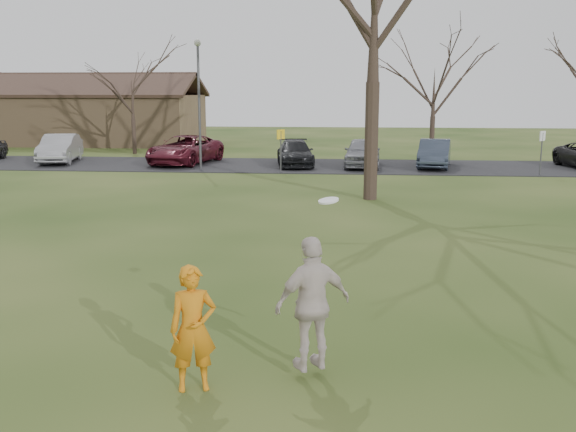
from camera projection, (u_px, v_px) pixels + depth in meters
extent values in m
plane|color=#1E380F|center=(262.00, 375.00, 9.05)|extent=(120.00, 120.00, 0.00)
cube|color=black|center=(325.00, 166.00, 33.47)|extent=(62.00, 6.50, 0.04)
imported|color=orange|center=(193.00, 329.00, 8.49)|extent=(0.71, 0.57, 1.70)
imported|color=#97979C|center=(60.00, 148.00, 34.77)|extent=(2.52, 4.83, 1.51)
imported|color=#531320|center=(185.00, 150.00, 34.21)|extent=(3.59, 5.78, 1.49)
imported|color=black|center=(295.00, 153.00, 33.30)|extent=(2.38, 4.63, 1.29)
imported|color=gray|center=(362.00, 152.00, 32.77)|extent=(1.96, 4.42, 1.48)
imported|color=#2F3847|center=(434.00, 153.00, 32.59)|extent=(2.21, 4.46, 1.41)
imported|color=beige|center=(313.00, 304.00, 8.79)|extent=(1.19, 0.94, 1.88)
cylinder|color=white|center=(328.00, 201.00, 8.42)|extent=(0.27, 0.27, 0.09)
cube|color=#8C6D4C|center=(62.00, 119.00, 47.63)|extent=(20.00, 8.00, 3.50)
cube|color=#33231C|center=(46.00, 85.00, 45.14)|extent=(20.60, 4.40, 1.78)
cube|color=#33231C|center=(71.00, 85.00, 49.14)|extent=(20.60, 4.40, 1.78)
cube|color=#38281E|center=(59.00, 75.00, 47.01)|extent=(20.60, 0.45, 0.20)
cylinder|color=#47474C|center=(199.00, 109.00, 30.99)|extent=(0.12, 0.12, 6.00)
sphere|color=beige|center=(198.00, 43.00, 30.38)|extent=(0.34, 0.34, 0.34)
cylinder|color=#47474C|center=(281.00, 152.00, 30.53)|extent=(0.06, 0.06, 2.00)
cube|color=yellow|center=(281.00, 134.00, 30.36)|extent=(0.35, 0.35, 0.45)
cylinder|color=#47474C|center=(541.00, 155.00, 29.45)|extent=(0.06, 0.06, 2.00)
cube|color=silver|center=(542.00, 136.00, 29.28)|extent=(0.35, 0.35, 0.45)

